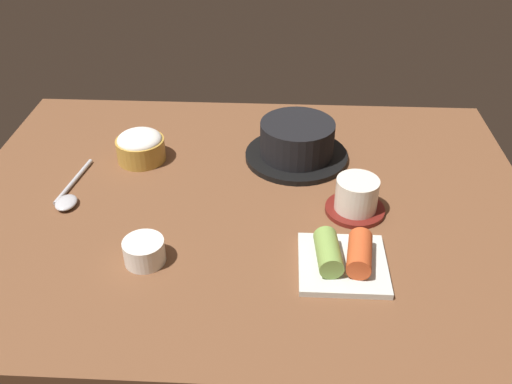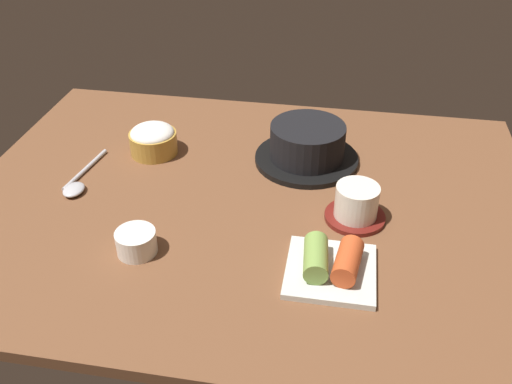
{
  "view_description": "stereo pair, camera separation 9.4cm",
  "coord_description": "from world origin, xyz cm",
  "px_view_note": "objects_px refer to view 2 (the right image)",
  "views": [
    {
      "loc": [
        5.93,
        -79.22,
        58.69
      ],
      "look_at": [
        2.0,
        -2.0,
        5.0
      ],
      "focal_mm": 39.3,
      "sensor_mm": 36.0,
      "label": 1
    },
    {
      "loc": [
        15.28,
        -78.17,
        58.69
      ],
      "look_at": [
        2.0,
        -2.0,
        5.0
      ],
      "focal_mm": 39.3,
      "sensor_mm": 36.0,
      "label": 2
    }
  ],
  "objects_px": {
    "kimchi_plate": "(331,265)",
    "spoon": "(77,183)",
    "stone_pot": "(307,145)",
    "rice_bowl": "(153,139)",
    "tea_cup_with_saucer": "(356,204)",
    "side_bowl_near": "(136,241)"
  },
  "relations": [
    {
      "from": "kimchi_plate",
      "to": "spoon",
      "type": "relative_size",
      "value": 0.79
    },
    {
      "from": "stone_pot",
      "to": "rice_bowl",
      "type": "height_order",
      "value": "stone_pot"
    },
    {
      "from": "rice_bowl",
      "to": "tea_cup_with_saucer",
      "type": "distance_m",
      "value": 0.42
    },
    {
      "from": "stone_pot",
      "to": "side_bowl_near",
      "type": "distance_m",
      "value": 0.39
    },
    {
      "from": "rice_bowl",
      "to": "tea_cup_with_saucer",
      "type": "xyz_separation_m",
      "value": [
        0.4,
        -0.15,
        -0.0
      ]
    },
    {
      "from": "rice_bowl",
      "to": "side_bowl_near",
      "type": "xyz_separation_m",
      "value": [
        0.07,
        -0.29,
        -0.01
      ]
    },
    {
      "from": "rice_bowl",
      "to": "spoon",
      "type": "distance_m",
      "value": 0.17
    },
    {
      "from": "tea_cup_with_saucer",
      "to": "side_bowl_near",
      "type": "distance_m",
      "value": 0.36
    },
    {
      "from": "stone_pot",
      "to": "rice_bowl",
      "type": "bearing_deg",
      "value": -176.23
    },
    {
      "from": "stone_pot",
      "to": "side_bowl_near",
      "type": "bearing_deg",
      "value": -126.55
    },
    {
      "from": "stone_pot",
      "to": "tea_cup_with_saucer",
      "type": "height_order",
      "value": "stone_pot"
    },
    {
      "from": "tea_cup_with_saucer",
      "to": "rice_bowl",
      "type": "bearing_deg",
      "value": 159.41
    },
    {
      "from": "kimchi_plate",
      "to": "spoon",
      "type": "distance_m",
      "value": 0.49
    },
    {
      "from": "side_bowl_near",
      "to": "spoon",
      "type": "relative_size",
      "value": 0.38
    },
    {
      "from": "tea_cup_with_saucer",
      "to": "spoon",
      "type": "bearing_deg",
      "value": 178.66
    },
    {
      "from": "kimchi_plate",
      "to": "side_bowl_near",
      "type": "xyz_separation_m",
      "value": [
        -0.3,
        -0.0,
        0.0
      ]
    },
    {
      "from": "stone_pot",
      "to": "rice_bowl",
      "type": "distance_m",
      "value": 0.3
    },
    {
      "from": "rice_bowl",
      "to": "kimchi_plate",
      "type": "xyz_separation_m",
      "value": [
        0.36,
        -0.29,
        -0.01
      ]
    },
    {
      "from": "rice_bowl",
      "to": "side_bowl_near",
      "type": "distance_m",
      "value": 0.3
    },
    {
      "from": "stone_pot",
      "to": "spoon",
      "type": "bearing_deg",
      "value": -158.46
    },
    {
      "from": "tea_cup_with_saucer",
      "to": "stone_pot",
      "type": "bearing_deg",
      "value": 119.99
    },
    {
      "from": "stone_pot",
      "to": "side_bowl_near",
      "type": "height_order",
      "value": "stone_pot"
    }
  ]
}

